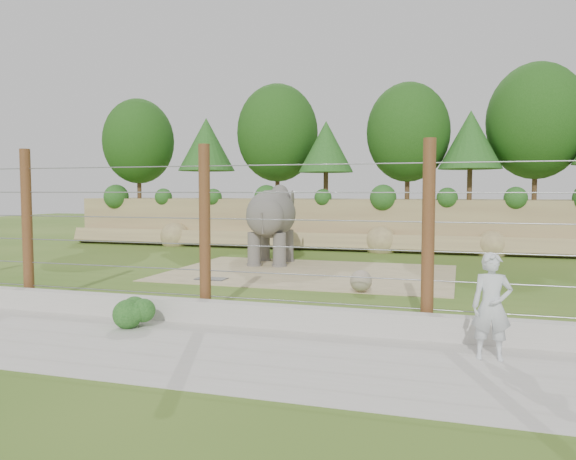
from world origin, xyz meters
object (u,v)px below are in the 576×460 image
(elephant, at_px, (271,225))
(zookeeper, at_px, (492,306))
(barrier_fence, at_px, (205,231))
(stone_ball, at_px, (361,281))

(elephant, relative_size, zookeeper, 2.06)
(elephant, bearing_deg, barrier_fence, -86.85)
(elephant, distance_m, zookeeper, 13.50)
(zookeeper, bearing_deg, elephant, 121.53)
(elephant, bearing_deg, stone_ball, -55.89)
(zookeeper, bearing_deg, stone_ball, 115.84)
(stone_ball, relative_size, barrier_fence, 0.03)
(elephant, relative_size, barrier_fence, 0.19)
(stone_ball, bearing_deg, elephant, 130.68)
(barrier_fence, distance_m, zookeeper, 6.45)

